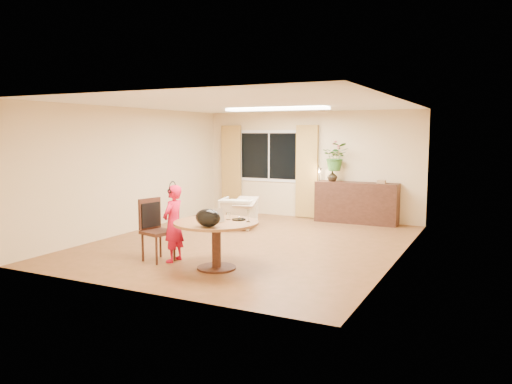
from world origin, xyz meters
TOP-DOWN VIEW (x-y plane):
  - floor at (0.00, 0.00)m, footprint 6.50×6.50m
  - ceiling at (0.00, 0.00)m, footprint 6.50×6.50m
  - wall_back at (0.00, 3.25)m, footprint 5.50×0.00m
  - wall_left at (-2.75, 0.00)m, footprint 0.00×6.50m
  - wall_right at (2.75, 0.00)m, footprint 0.00×6.50m
  - window at (-1.10, 3.23)m, footprint 1.70×0.03m
  - curtain_left at (-2.15, 3.15)m, footprint 0.55×0.08m
  - curtain_right at (-0.05, 3.15)m, footprint 0.55×0.08m
  - ceiling_panel at (0.00, 1.20)m, footprint 2.20×0.35m
  - dining_table at (0.36, -1.83)m, footprint 1.29×1.29m
  - dining_chair at (-0.72, -1.84)m, footprint 0.58×0.55m
  - child at (-0.49, -1.75)m, footprint 0.47×0.32m
  - laptop at (0.29, -1.85)m, footprint 0.38×0.31m
  - tumbler at (0.44, -1.60)m, footprint 0.09×0.09m
  - wine_glass at (0.81, -1.64)m, footprint 0.08×0.08m
  - pot_lid at (0.61, -1.56)m, footprint 0.23×0.23m
  - handbag at (0.48, -2.26)m, footprint 0.43×0.31m
  - armchair at (-0.92, 1.25)m, footprint 0.88×0.89m
  - throw at (-0.68, 1.16)m, footprint 0.55×0.62m
  - sideboard at (1.23, 3.01)m, footprint 1.89×0.46m
  - vase at (0.64, 3.01)m, footprint 0.28×0.28m
  - bouquet at (0.72, 3.01)m, footprint 0.69×0.63m
  - book_stack at (1.79, 3.01)m, footprint 0.20×0.16m
  - desk_lamp at (0.34, 2.96)m, footprint 0.15×0.15m

SIDE VIEW (x-z plane):
  - floor at x=0.00m, z-range 0.00..0.00m
  - armchair at x=-0.92m, z-range 0.00..0.68m
  - sideboard at x=1.23m, z-range 0.00..0.95m
  - dining_chair at x=-0.72m, z-range 0.00..1.02m
  - dining_table at x=0.36m, z-range 0.21..0.95m
  - child at x=-0.49m, z-range 0.00..1.25m
  - throw at x=-0.68m, z-range 0.68..0.71m
  - pot_lid at x=0.61m, z-range 0.74..0.77m
  - tumbler at x=0.44m, z-range 0.74..0.84m
  - wine_glass at x=0.81m, z-range 0.74..0.92m
  - laptop at x=0.29m, z-range 0.74..0.95m
  - handbag at x=0.48m, z-range 0.74..1.00m
  - book_stack at x=1.79m, z-range 0.95..1.03m
  - vase at x=0.64m, z-range 0.95..1.20m
  - desk_lamp at x=0.34m, z-range 0.95..1.27m
  - curtain_left at x=-2.15m, z-range 0.02..2.27m
  - curtain_right at x=-0.05m, z-range 0.02..2.27m
  - wall_back at x=0.00m, z-range -1.45..4.05m
  - wall_left at x=-2.75m, z-range -1.95..4.55m
  - wall_right at x=2.75m, z-range -1.95..4.55m
  - window at x=-1.10m, z-range 0.85..2.15m
  - bouquet at x=0.72m, z-range 1.20..1.86m
  - ceiling_panel at x=0.00m, z-range 2.54..2.59m
  - ceiling at x=0.00m, z-range 2.60..2.60m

